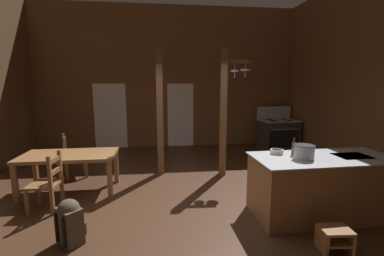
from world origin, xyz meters
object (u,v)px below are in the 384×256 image
at_px(mixing_bowl_on_counter, 277,152).
at_px(bottle_tall_on_counter, 294,148).
at_px(kitchen_island, 322,186).
at_px(ladderback_chair_by_post, 48,183).
at_px(stockpot_on_counter, 304,152).
at_px(step_stool, 335,238).
at_px(dining_table, 69,158).
at_px(ladderback_chair_near_window, 72,157).
at_px(backpack, 70,220).
at_px(stove_range, 278,134).

bearing_deg(mixing_bowl_on_counter, bottle_tall_on_counter, -18.63).
xyz_separation_m(kitchen_island, ladderback_chair_by_post, (-4.30, 0.69, -0.02)).
bearing_deg(ladderback_chair_by_post, mixing_bowl_on_counter, -6.65).
bearing_deg(mixing_bowl_on_counter, stockpot_on_counter, -48.34).
height_order(ladderback_chair_by_post, mixing_bowl_on_counter, mixing_bowl_on_counter).
bearing_deg(step_stool, ladderback_chair_by_post, 158.07).
distance_m(step_stool, mixing_bowl_on_counter, 1.42).
xyz_separation_m(dining_table, bottle_tall_on_counter, (3.78, -1.24, 0.39)).
bearing_deg(step_stool, ladderback_chair_near_window, 141.85).
bearing_deg(ladderback_chair_near_window, step_stool, -38.15).
bearing_deg(ladderback_chair_near_window, bottle_tall_on_counter, -27.60).
relative_size(backpack, mixing_bowl_on_counter, 2.98).
relative_size(backpack, stockpot_on_counter, 1.62).
relative_size(ladderback_chair_by_post, stockpot_on_counter, 2.59).
relative_size(stove_range, backpack, 2.21).
distance_m(ladderback_chair_by_post, stockpot_on_counter, 4.05).
distance_m(dining_table, stockpot_on_counter, 4.12).
xyz_separation_m(step_stool, ladderback_chair_near_window, (-4.03, 3.17, 0.27)).
xyz_separation_m(dining_table, ladderback_chair_near_window, (-0.22, 0.85, -0.20)).
relative_size(ladderback_chair_near_window, stockpot_on_counter, 2.59).
bearing_deg(ladderback_chair_by_post, stockpot_on_counter, -10.62).
relative_size(kitchen_island, step_stool, 5.72).
height_order(stove_range, dining_table, stove_range).
relative_size(kitchen_island, ladderback_chair_near_window, 2.30).
xyz_separation_m(ladderback_chair_by_post, backpack, (0.66, -1.01, -0.14)).
distance_m(kitchen_island, backpack, 3.67).
bearing_deg(bottle_tall_on_counter, kitchen_island, -23.89).
xyz_separation_m(dining_table, mixing_bowl_on_counter, (3.55, -1.16, 0.32)).
xyz_separation_m(ladderback_chair_near_window, bottle_tall_on_counter, (4.01, -2.09, 0.59)).
distance_m(ladderback_chair_near_window, backpack, 2.72).
xyz_separation_m(kitchen_island, stove_range, (1.19, 4.14, 0.01)).
distance_m(kitchen_island, ladderback_chair_near_window, 4.96).
bearing_deg(stove_range, backpack, -137.30).
xyz_separation_m(ladderback_chair_by_post, bottle_tall_on_counter, (3.90, -0.51, 0.59)).
relative_size(kitchen_island, bottle_tall_on_counter, 8.12).
bearing_deg(ladderback_chair_near_window, kitchen_island, -27.27).
bearing_deg(kitchen_island, ladderback_chair_near_window, 152.73).
bearing_deg(dining_table, ladderback_chair_near_window, 104.54).
bearing_deg(ladderback_chair_by_post, backpack, -57.14).
xyz_separation_m(backpack, bottle_tall_on_counter, (3.24, 0.51, 0.73)).
bearing_deg(bottle_tall_on_counter, stove_range, 68.05).
height_order(backpack, bottle_tall_on_counter, bottle_tall_on_counter).
distance_m(backpack, bottle_tall_on_counter, 3.36).
bearing_deg(backpack, stove_range, 42.70).
distance_m(stockpot_on_counter, bottle_tall_on_counter, 0.23).
xyz_separation_m(step_stool, dining_table, (-3.81, 2.31, 0.47)).
height_order(dining_table, bottle_tall_on_counter, bottle_tall_on_counter).
distance_m(kitchen_island, stockpot_on_counter, 0.68).
height_order(backpack, mixing_bowl_on_counter, mixing_bowl_on_counter).
bearing_deg(ladderback_chair_near_window, backpack, -73.65).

